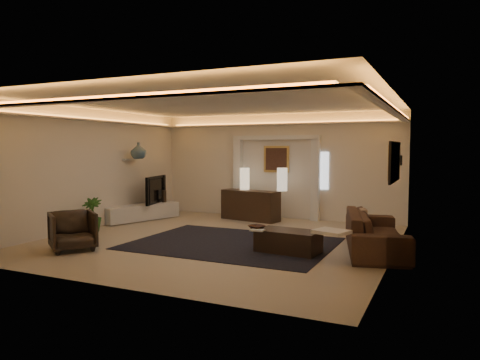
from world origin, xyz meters
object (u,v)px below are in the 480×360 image
at_px(sofa, 375,232).
at_px(armchair, 73,231).
at_px(coffee_table, 288,241).
at_px(console, 250,205).

xyz_separation_m(sofa, armchair, (-5.27, -2.33, 0.00)).
bearing_deg(coffee_table, sofa, 33.48).
height_order(console, sofa, console).
height_order(sofa, coffee_table, sofa).
relative_size(console, coffee_table, 1.42).
relative_size(coffee_table, armchair, 1.40).
bearing_deg(coffee_table, console, 129.77).
bearing_deg(armchair, console, 16.62).
relative_size(sofa, coffee_table, 2.22).
distance_m(console, coffee_table, 3.87).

